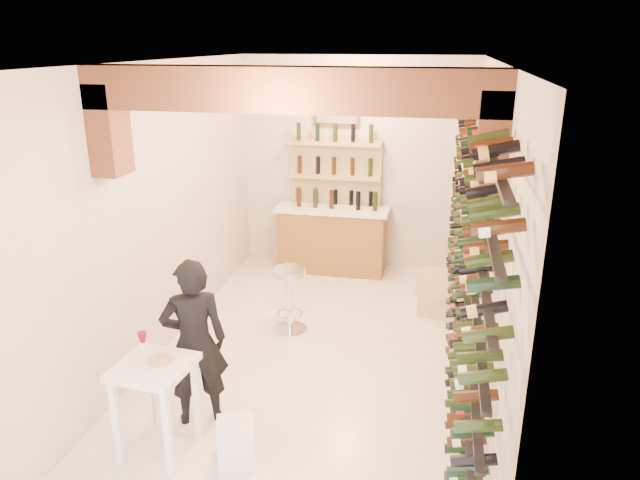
{
  "coord_description": "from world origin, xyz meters",
  "views": [
    {
      "loc": [
        1.25,
        -5.71,
        3.4
      ],
      "look_at": [
        0.0,
        0.3,
        1.3
      ],
      "focal_mm": 32.9,
      "sensor_mm": 36.0,
      "label": 1
    }
  ],
  "objects_px": {
    "wine_rack": "(464,236)",
    "tasting_table": "(155,380)",
    "white_stool": "(236,442)",
    "person": "(194,343)",
    "crate_lower": "(438,304)",
    "back_counter": "(332,238)",
    "chrome_barstool": "(290,295)"
  },
  "relations": [
    {
      "from": "crate_lower",
      "to": "wine_rack",
      "type": "bearing_deg",
      "value": -82.05
    },
    {
      "from": "wine_rack",
      "to": "person",
      "type": "bearing_deg",
      "value": -150.59
    },
    {
      "from": "white_stool",
      "to": "chrome_barstool",
      "type": "xyz_separation_m",
      "value": [
        -0.15,
        2.39,
        0.28
      ]
    },
    {
      "from": "wine_rack",
      "to": "white_stool",
      "type": "distance_m",
      "value": 2.91
    },
    {
      "from": "white_stool",
      "to": "chrome_barstool",
      "type": "height_order",
      "value": "chrome_barstool"
    },
    {
      "from": "tasting_table",
      "to": "wine_rack",
      "type": "bearing_deg",
      "value": 41.41
    },
    {
      "from": "wine_rack",
      "to": "tasting_table",
      "type": "relative_size",
      "value": 5.45
    },
    {
      "from": "tasting_table",
      "to": "white_stool",
      "type": "xyz_separation_m",
      "value": [
        0.69,
        0.0,
        -0.52
      ]
    },
    {
      "from": "crate_lower",
      "to": "white_stool",
      "type": "bearing_deg",
      "value": -116.72
    },
    {
      "from": "back_counter",
      "to": "chrome_barstool",
      "type": "height_order",
      "value": "back_counter"
    },
    {
      "from": "wine_rack",
      "to": "tasting_table",
      "type": "bearing_deg",
      "value": -143.84
    },
    {
      "from": "person",
      "to": "back_counter",
      "type": "bearing_deg",
      "value": -123.8
    },
    {
      "from": "wine_rack",
      "to": "back_counter",
      "type": "xyz_separation_m",
      "value": [
        -1.83,
        2.65,
        -1.02
      ]
    },
    {
      "from": "wine_rack",
      "to": "person",
      "type": "height_order",
      "value": "wine_rack"
    },
    {
      "from": "person",
      "to": "crate_lower",
      "type": "xyz_separation_m",
      "value": [
        2.16,
        2.71,
        -0.66
      ]
    },
    {
      "from": "wine_rack",
      "to": "tasting_table",
      "type": "height_order",
      "value": "wine_rack"
    },
    {
      "from": "back_counter",
      "to": "white_stool",
      "type": "height_order",
      "value": "back_counter"
    },
    {
      "from": "wine_rack",
      "to": "chrome_barstool",
      "type": "relative_size",
      "value": 6.97
    },
    {
      "from": "person",
      "to": "chrome_barstool",
      "type": "distance_m",
      "value": 1.96
    },
    {
      "from": "white_stool",
      "to": "wine_rack",
      "type": "bearing_deg",
      "value": 45.25
    },
    {
      "from": "white_stool",
      "to": "person",
      "type": "relative_size",
      "value": 0.24
    },
    {
      "from": "tasting_table",
      "to": "white_stool",
      "type": "distance_m",
      "value": 0.86
    },
    {
      "from": "tasting_table",
      "to": "person",
      "type": "xyz_separation_m",
      "value": [
        0.15,
        0.5,
        0.1
      ]
    },
    {
      "from": "person",
      "to": "wine_rack",
      "type": "bearing_deg",
      "value": -176.89
    },
    {
      "from": "wine_rack",
      "to": "crate_lower",
      "type": "bearing_deg",
      "value": 97.95
    },
    {
      "from": "back_counter",
      "to": "crate_lower",
      "type": "bearing_deg",
      "value": -37.63
    },
    {
      "from": "white_stool",
      "to": "chrome_barstool",
      "type": "distance_m",
      "value": 2.41
    },
    {
      "from": "wine_rack",
      "to": "back_counter",
      "type": "bearing_deg",
      "value": 124.66
    },
    {
      "from": "white_stool",
      "to": "tasting_table",
      "type": "bearing_deg",
      "value": -180.0
    },
    {
      "from": "white_stool",
      "to": "person",
      "type": "height_order",
      "value": "person"
    },
    {
      "from": "wine_rack",
      "to": "chrome_barstool",
      "type": "distance_m",
      "value": 2.31
    },
    {
      "from": "tasting_table",
      "to": "chrome_barstool",
      "type": "xyz_separation_m",
      "value": [
        0.54,
        2.39,
        -0.23
      ]
    }
  ]
}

